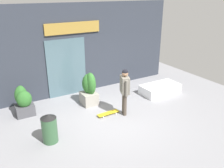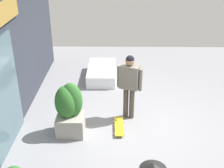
% 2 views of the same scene
% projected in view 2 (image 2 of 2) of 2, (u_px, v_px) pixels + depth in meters
% --- Properties ---
extents(ground_plane, '(12.00, 12.00, 0.00)m').
position_uv_depth(ground_plane, '(133.00, 126.00, 7.24)').
color(ground_plane, gray).
extents(building_facade, '(8.78, 0.31, 3.75)m').
position_uv_depth(building_facade, '(3.00, 56.00, 6.42)').
color(building_facade, '#2D333D').
rests_on(building_facade, ground_plane).
extents(skateboarder, '(0.41, 0.61, 1.71)m').
position_uv_depth(skateboarder, '(129.00, 80.00, 7.16)').
color(skateboarder, '#4C4238').
rests_on(skateboarder, ground_plane).
extents(skateboard, '(0.84, 0.28, 0.08)m').
position_uv_depth(skateboard, '(119.00, 126.00, 7.13)').
color(skateboard, gold).
rests_on(skateboard, ground_plane).
extents(planter_box_right, '(0.60, 0.65, 1.30)m').
position_uv_depth(planter_box_right, '(69.00, 109.00, 6.73)').
color(planter_box_right, gray).
rests_on(planter_box_right, ground_plane).
extents(snow_ledge, '(1.69, 0.90, 0.38)m').
position_uv_depth(snow_ledge, '(102.00, 73.00, 9.69)').
color(snow_ledge, white).
rests_on(snow_ledge, ground_plane).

